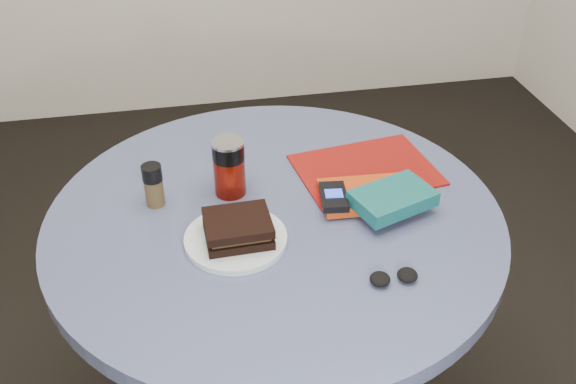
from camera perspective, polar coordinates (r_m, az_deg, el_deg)
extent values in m
cylinder|color=black|center=(1.67, -1.04, -12.28)|extent=(0.11, 0.11, 0.68)
cylinder|color=#41496C|center=(1.42, -1.19, -2.44)|extent=(1.00, 1.00, 0.04)
cylinder|color=silver|center=(1.33, -4.67, -4.18)|extent=(0.28, 0.28, 0.01)
cube|color=black|center=(1.32, -4.44, -3.71)|extent=(0.14, 0.12, 0.02)
cube|color=#392715|center=(1.31, -4.47, -3.22)|extent=(0.12, 0.10, 0.01)
cube|color=black|center=(1.30, -4.50, -2.72)|extent=(0.14, 0.12, 0.02)
cylinder|color=#640E05|center=(1.45, -5.21, 1.45)|extent=(0.08, 0.08, 0.09)
cylinder|color=black|center=(1.41, -5.34, 3.62)|extent=(0.08, 0.08, 0.04)
cylinder|color=silver|center=(1.40, -5.39, 4.38)|extent=(0.08, 0.08, 0.01)
cylinder|color=#48391F|center=(1.44, -11.78, 0.01)|extent=(0.05, 0.05, 0.06)
cylinder|color=black|center=(1.42, -12.02, 1.67)|extent=(0.05, 0.05, 0.04)
cube|color=maroon|center=(1.55, 6.92, 1.97)|extent=(0.35, 0.28, 0.01)
cube|color=#B5390E|center=(1.45, 6.93, -0.26)|extent=(0.21, 0.15, 0.02)
cube|color=#115052|center=(1.40, 9.29, -0.57)|extent=(0.20, 0.16, 0.03)
cube|color=black|center=(1.41, 4.08, -0.43)|extent=(0.07, 0.11, 0.02)
cube|color=blue|center=(1.40, 4.10, -0.13)|extent=(0.04, 0.04, 0.00)
ellipsoid|color=black|center=(1.24, 8.18, -7.68)|extent=(0.04, 0.04, 0.02)
ellipsoid|color=black|center=(1.26, 10.56, -7.27)|extent=(0.04, 0.04, 0.02)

